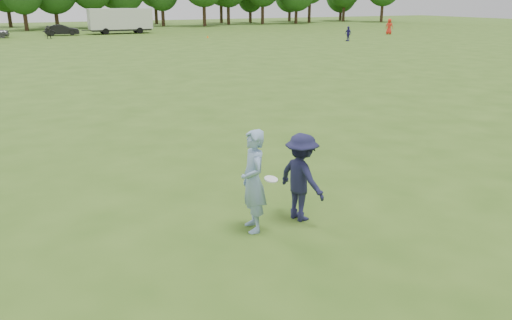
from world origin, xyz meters
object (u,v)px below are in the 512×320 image
at_px(player_far_d, 49,32).
at_px(field_cone, 208,37).
at_px(defender, 301,177).
at_px(car_f, 62,30).
at_px(player_far_c, 389,26).
at_px(thrower, 253,181).
at_px(cargo_trailer, 120,20).
at_px(player_far_b, 348,34).

bearing_deg(player_far_d, field_cone, -30.13).
bearing_deg(defender, car_f, -13.08).
relative_size(player_far_c, car_f, 0.49).
distance_m(thrower, car_f, 60.42).
distance_m(thrower, defender, 1.13).
height_order(defender, player_far_d, defender).
height_order(defender, cargo_trailer, cargo_trailer).
xyz_separation_m(defender, player_far_b, (28.60, 37.35, -0.15)).
height_order(thrower, car_f, thrower).
relative_size(thrower, player_far_b, 1.33).
relative_size(thrower, cargo_trailer, 0.23).
bearing_deg(player_far_b, player_far_d, -128.39).
height_order(player_far_d, car_f, player_far_d).
bearing_deg(defender, field_cone, -30.40).
bearing_deg(thrower, player_far_c, 145.82).
xyz_separation_m(defender, cargo_trailer, (8.98, 60.61, 0.84)).
bearing_deg(field_cone, thrower, -110.00).
height_order(defender, field_cone, defender).
bearing_deg(player_far_c, player_far_d, 37.80).
height_order(player_far_d, cargo_trailer, cargo_trailer).
height_order(player_far_b, player_far_d, player_far_b).
xyz_separation_m(thrower, field_cone, (17.67, 48.54, -0.89)).
height_order(defender, player_far_c, player_far_c).
distance_m(player_far_b, field_cone, 16.44).
distance_m(defender, field_cone, 51.27).
distance_m(defender, player_far_b, 47.05).
distance_m(defender, car_f, 60.36).
bearing_deg(thrower, player_far_d, -171.89).
height_order(player_far_c, cargo_trailer, cargo_trailer).
relative_size(defender, player_far_b, 1.19).
distance_m(thrower, cargo_trailer, 61.47).
bearing_deg(player_far_c, field_cone, 42.37).
height_order(player_far_c, player_far_d, player_far_c).
xyz_separation_m(field_cone, cargo_trailer, (-7.57, 12.09, 1.63)).
xyz_separation_m(player_far_c, car_f, (-38.23, 16.55, -0.32)).
bearing_deg(player_far_d, car_f, 60.30).
bearing_deg(player_far_c, player_far_b, 83.69).
bearing_deg(player_far_c, cargo_trailer, 25.26).
bearing_deg(car_f, player_far_c, -108.94).
bearing_deg(player_far_c, defender, 101.59).
distance_m(player_far_c, field_cone, 23.77).
relative_size(thrower, defender, 1.11).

